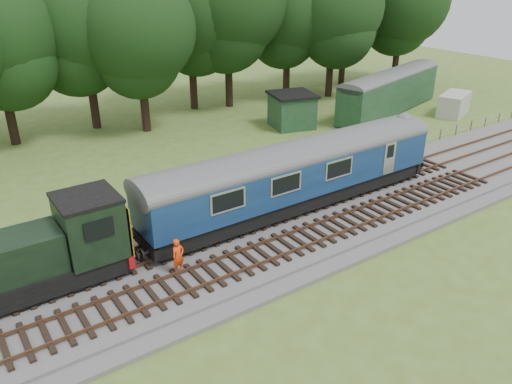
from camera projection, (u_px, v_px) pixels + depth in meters
ground at (233, 250)px, 24.41m from camera, size 120.00×120.00×0.00m
ballast at (233, 247)px, 24.34m from camera, size 70.00×7.00×0.35m
track_north at (218, 231)px, 25.28m from camera, size 67.20×2.40×0.21m
track_south at (251, 258)px, 23.04m from camera, size 67.20×2.40×0.21m
fence at (190, 215)px, 27.77m from camera, size 64.00×0.12×1.00m
tree_line at (90, 134)px, 40.82m from camera, size 70.00×8.00×18.00m
dmu_railcar at (296, 170)px, 26.94m from camera, size 18.05×2.86×3.88m
shunter_loco at (25, 260)px, 20.02m from camera, size 8.91×2.60×3.38m
worker at (178, 256)px, 21.75m from camera, size 0.67×0.51×1.65m
parked_coach at (390, 89)px, 45.83m from camera, size 14.97×6.30×3.78m
shed at (292, 110)px, 41.98m from camera, size 4.32×4.32×2.89m
caravan at (454, 104)px, 45.45m from camera, size 4.48×3.29×1.98m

